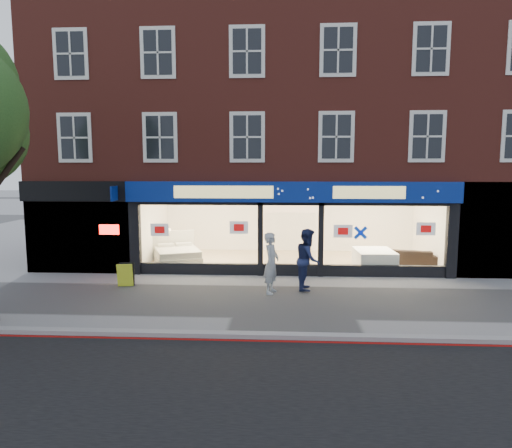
# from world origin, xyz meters

# --- Properties ---
(ground) EXTENTS (120.00, 120.00, 0.00)m
(ground) POSITION_xyz_m (0.00, 0.00, 0.00)
(ground) COLOR gray
(ground) RESTS_ON ground
(kerb_line) EXTENTS (60.00, 0.10, 0.01)m
(kerb_line) POSITION_xyz_m (0.00, -3.10, 0.01)
(kerb_line) COLOR #8C0A07
(kerb_line) RESTS_ON ground
(kerb_stone) EXTENTS (60.00, 0.25, 0.12)m
(kerb_stone) POSITION_xyz_m (0.00, -2.90, 0.06)
(kerb_stone) COLOR gray
(kerb_stone) RESTS_ON ground
(showroom_floor) EXTENTS (11.00, 4.50, 0.10)m
(showroom_floor) POSITION_xyz_m (0.00, 5.25, 0.05)
(showroom_floor) COLOR tan
(showroom_floor) RESTS_ON ground
(building) EXTENTS (19.00, 8.26, 10.30)m
(building) POSITION_xyz_m (-0.02, 6.93, 6.67)
(building) COLOR maroon
(building) RESTS_ON ground
(display_bed) EXTENTS (2.28, 2.49, 1.14)m
(display_bed) POSITION_xyz_m (-4.35, 4.48, 0.42)
(display_bed) COLOR beige
(display_bed) RESTS_ON showroom_floor
(bedside_table) EXTENTS (0.50, 0.50, 0.55)m
(bedside_table) POSITION_xyz_m (-5.10, 6.11, 0.38)
(bedside_table) COLOR brown
(bedside_table) RESTS_ON showroom_floor
(mattress_stack) EXTENTS (1.39, 1.74, 0.67)m
(mattress_stack) POSITION_xyz_m (3.10, 4.00, 0.43)
(mattress_stack) COLOR white
(mattress_stack) RESTS_ON showroom_floor
(sofa) EXTENTS (2.15, 1.24, 0.59)m
(sofa) POSITION_xyz_m (4.60, 4.68, 0.40)
(sofa) COLOR black
(sofa) RESTS_ON showroom_floor
(a_board) EXTENTS (0.54, 0.39, 0.76)m
(a_board) POSITION_xyz_m (-5.28, 1.31, 0.38)
(a_board) COLOR yellow
(a_board) RESTS_ON ground
(pedestrian_grey) EXTENTS (0.62, 0.77, 1.85)m
(pedestrian_grey) POSITION_xyz_m (-0.62, 0.78, 0.92)
(pedestrian_grey) COLOR #ACB0B4
(pedestrian_grey) RESTS_ON ground
(pedestrian_blue) EXTENTS (0.81, 1.00, 1.91)m
(pedestrian_blue) POSITION_xyz_m (0.50, 1.25, 0.96)
(pedestrian_blue) COLOR #1C254F
(pedestrian_blue) RESTS_ON ground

